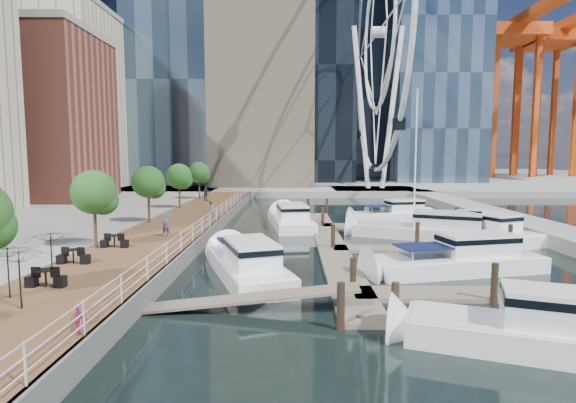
% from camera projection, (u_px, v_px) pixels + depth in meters
% --- Properties ---
extents(ground, '(520.00, 520.00, 0.00)m').
position_uv_depth(ground, '(288.00, 284.00, 22.61)').
color(ground, black).
rests_on(ground, ground).
extents(boardwalk, '(6.00, 60.00, 1.00)m').
position_uv_depth(boardwalk, '(182.00, 227.00, 37.55)').
color(boardwalk, brown).
rests_on(boardwalk, ground).
extents(seawall, '(0.25, 60.00, 1.00)m').
position_uv_depth(seawall, '(218.00, 227.00, 37.53)').
color(seawall, '#595954').
rests_on(seawall, ground).
extents(land_far, '(200.00, 114.00, 1.00)m').
position_uv_depth(land_far, '(291.00, 177.00, 124.02)').
color(land_far, gray).
rests_on(land_far, ground).
extents(breakwater, '(4.00, 60.00, 1.00)m').
position_uv_depth(breakwater, '(501.00, 219.00, 42.30)').
color(breakwater, gray).
rests_on(breakwater, ground).
extents(pier, '(14.00, 12.00, 1.00)m').
position_uv_depth(pier, '(375.00, 191.00, 74.18)').
color(pier, gray).
rests_on(pier, ground).
extents(railing, '(0.10, 60.00, 1.05)m').
position_uv_depth(railing, '(216.00, 214.00, 37.42)').
color(railing, white).
rests_on(railing, boardwalk).
extents(floating_docks, '(16.00, 34.00, 2.60)m').
position_uv_depth(floating_docks, '(399.00, 238.00, 32.43)').
color(floating_docks, '#6D6051').
rests_on(floating_docks, ground).
extents(ferris_wheel, '(5.80, 45.60, 47.80)m').
position_uv_depth(ferris_wheel, '(378.00, 33.00, 71.57)').
color(ferris_wheel, white).
rests_on(ferris_wheel, ground).
extents(port_cranes, '(40.00, 52.00, 38.00)m').
position_uv_depth(port_cranes, '(554.00, 102.00, 115.19)').
color(port_cranes, '#D84C14').
rests_on(port_cranes, ground).
extents(street_trees, '(2.60, 42.60, 4.60)m').
position_uv_depth(street_trees, '(148.00, 182.00, 36.19)').
color(street_trees, '#3F2B1C').
rests_on(street_trees, ground).
extents(cafe_tables, '(2.50, 13.70, 0.74)m').
position_uv_depth(cafe_tables, '(61.00, 266.00, 20.56)').
color(cafe_tables, black).
rests_on(cafe_tables, ground).
extents(yacht_foreground, '(10.79, 5.04, 2.15)m').
position_uv_depth(yacht_foreground, '(458.00, 272.00, 24.77)').
color(yacht_foreground, white).
rests_on(yacht_foreground, ground).
extents(bicycle, '(1.24, 1.63, 0.82)m').
position_uv_depth(bicycle, '(79.00, 316.00, 14.11)').
color(bicycle, '#98164D').
rests_on(bicycle, boardwalk).
extents(pedestrian_near, '(0.67, 0.57, 1.55)m').
position_uv_depth(pedestrian_near, '(166.00, 225.00, 30.23)').
color(pedestrian_near, '#4E5068').
rests_on(pedestrian_near, boardwalk).
extents(pedestrian_mid, '(0.66, 0.79, 1.48)m').
position_uv_depth(pedestrian_mid, '(210.00, 209.00, 39.52)').
color(pedestrian_mid, '#816D59').
rests_on(pedestrian_mid, boardwalk).
extents(pedestrian_far, '(1.17, 0.87, 1.85)m').
position_uv_depth(pedestrian_far, '(206.00, 193.00, 53.20)').
color(pedestrian_far, '#30353D').
rests_on(pedestrian_far, boardwalk).
extents(moored_yachts, '(23.46, 34.51, 11.50)m').
position_uv_depth(moored_yachts, '(406.00, 240.00, 34.16)').
color(moored_yachts, silver).
rests_on(moored_yachts, ground).
extents(cafe_seating, '(3.95, 6.99, 2.17)m').
position_uv_depth(cafe_seating, '(28.00, 268.00, 17.63)').
color(cafe_seating, '#0E331A').
rests_on(cafe_seating, ground).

